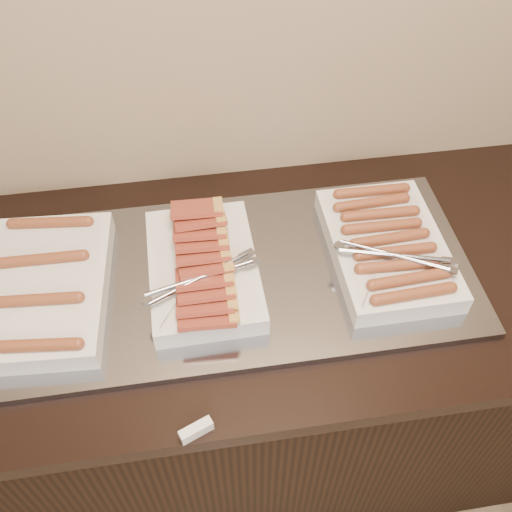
{
  "coord_description": "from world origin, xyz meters",
  "views": [
    {
      "loc": [
        -0.03,
        1.31,
        1.93
      ],
      "look_at": [
        0.09,
        2.13,
        0.97
      ],
      "focal_mm": 40.0,
      "sensor_mm": 36.0,
      "label": 1
    }
  ],
  "objects": [
    {
      "name": "counter",
      "position": [
        0.0,
        2.13,
        0.45
      ],
      "size": [
        2.06,
        0.76,
        0.9
      ],
      "color": "black",
      "rests_on": "ground"
    },
    {
      "name": "warming_tray",
      "position": [
        -0.01,
        2.13,
        0.91
      ],
      "size": [
        1.2,
        0.5,
        0.02
      ],
      "primitive_type": "cube",
      "color": "gray",
      "rests_on": "counter"
    },
    {
      "name": "dish_left",
      "position": [
        -0.37,
        2.13,
        0.95
      ],
      "size": [
        0.29,
        0.41,
        0.07
      ],
      "rotation": [
        0.0,
        0.0,
        -0.06
      ],
      "color": "silver",
      "rests_on": "warming_tray"
    },
    {
      "name": "dish_center",
      "position": [
        -0.03,
        2.13,
        0.96
      ],
      "size": [
        0.27,
        0.38,
        0.1
      ],
      "rotation": [
        0.0,
        0.0,
        0.01
      ],
      "color": "silver",
      "rests_on": "warming_tray"
    },
    {
      "name": "dish_right",
      "position": [
        0.4,
        2.13,
        0.95
      ],
      "size": [
        0.27,
        0.38,
        0.08
      ],
      "rotation": [
        0.0,
        0.0,
        0.0
      ],
      "color": "silver",
      "rests_on": "warming_tray"
    },
    {
      "name": "label_holder",
      "position": [
        -0.08,
        1.77,
        0.91
      ],
      "size": [
        0.07,
        0.04,
        0.03
      ],
      "primitive_type": "cube",
      "rotation": [
        0.0,
        0.0,
        0.39
      ],
      "color": "silver",
      "rests_on": "counter"
    }
  ]
}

